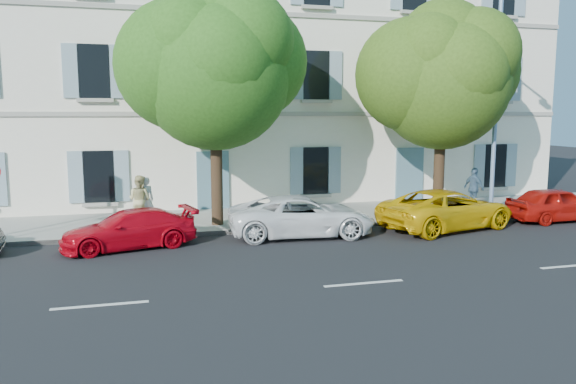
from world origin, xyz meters
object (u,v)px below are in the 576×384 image
object	(u,v)px
car_red_coupe	(129,229)
pedestrian_a	(145,200)
pedestrian_b	(140,200)
tree_left	(215,74)
car_red_hatchback	(556,204)
street_lamp	(499,92)
car_white_coupe	(302,216)
car_yellow_supercar	(447,209)
pedestrian_c	(474,188)
tree_right	(442,83)

from	to	relation	value
car_red_coupe	pedestrian_a	bearing A→B (deg)	157.61
car_red_coupe	pedestrian_b	bearing A→B (deg)	160.74
tree_left	pedestrian_b	world-z (taller)	tree_left
car_red_hatchback	street_lamp	size ratio (longest dim) A/B	0.46
car_white_coupe	car_yellow_supercar	xyz separation A→B (m)	(5.23, -0.21, 0.03)
car_red_hatchback	pedestrian_a	distance (m)	15.18
car_yellow_supercar	pedestrian_c	world-z (taller)	pedestrian_c
street_lamp	pedestrian_b	world-z (taller)	street_lamp
car_yellow_supercar	pedestrian_b	xyz separation A→B (m)	(-10.38, 2.87, 0.32)
tree_right	street_lamp	xyz separation A→B (m)	(1.88, -0.88, -0.37)
street_lamp	pedestrian_b	xyz separation A→B (m)	(-13.13, 1.64, -3.78)
street_lamp	pedestrian_b	bearing A→B (deg)	172.89
tree_right	pedestrian_c	xyz separation A→B (m)	(1.99, 0.61, -4.17)
car_red_hatchback	pedestrian_b	size ratio (longest dim) A/B	2.19
tree_left	street_lamp	xyz separation A→B (m)	(10.50, -0.90, -0.55)
car_red_hatchback	pedestrian_b	xyz separation A→B (m)	(-15.10, 2.68, 0.37)
car_red_coupe	car_red_hatchback	world-z (taller)	car_red_hatchback
tree_left	pedestrian_a	size ratio (longest dim) A/B	4.87
car_yellow_supercar	tree_right	bearing A→B (deg)	-36.99
pedestrian_b	car_red_hatchback	bearing A→B (deg)	-155.60
car_white_coupe	street_lamp	world-z (taller)	street_lamp
car_yellow_supercar	car_red_hatchback	distance (m)	4.72
car_white_coupe	pedestrian_b	bearing A→B (deg)	67.58
car_red_coupe	tree_right	xyz separation A→B (m)	(11.58, 2.15, 4.58)
tree_right	pedestrian_c	bearing A→B (deg)	17.13
car_red_coupe	pedestrian_b	xyz separation A→B (m)	(0.34, 2.91, 0.44)
car_yellow_supercar	pedestrian_a	distance (m)	10.64
car_red_hatchback	pedestrian_b	distance (m)	15.34
car_red_hatchback	pedestrian_b	bearing A→B (deg)	78.68
car_white_coupe	tree_left	bearing A→B (deg)	57.64
pedestrian_a	pedestrian_c	bearing A→B (deg)	164.63
tree_left	pedestrian_c	size ratio (longest dim) A/B	4.81
pedestrian_a	pedestrian_b	xyz separation A→B (m)	(-0.20, -0.20, 0.04)
car_red_coupe	tree_left	world-z (taller)	tree_left
car_red_coupe	pedestrian_c	size ratio (longest dim) A/B	2.38
car_white_coupe	car_red_hatchback	bearing A→B (deg)	-85.33
car_yellow_supercar	pedestrian_b	distance (m)	10.78
car_white_coupe	pedestrian_a	bearing A→B (deg)	64.92
tree_left	street_lamp	distance (m)	10.56
street_lamp	car_white_coupe	bearing A→B (deg)	-172.71
car_red_coupe	pedestrian_b	distance (m)	2.97
car_white_coupe	pedestrian_b	distance (m)	5.81
car_yellow_supercar	pedestrian_a	xyz separation A→B (m)	(-10.19, 3.07, 0.28)
car_white_coupe	car_yellow_supercar	size ratio (longest dim) A/B	0.96
car_red_coupe	pedestrian_c	world-z (taller)	pedestrian_c
tree_left	car_red_hatchback	bearing A→B (deg)	-8.89
tree_right	pedestrian_b	xyz separation A→B (m)	(-11.24, 0.76, -4.14)
pedestrian_b	pedestrian_a	bearing A→B (deg)	-100.55
car_red_coupe	tree_left	bearing A→B (deg)	113.73
car_red_hatchback	car_yellow_supercar	bearing A→B (deg)	91.00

